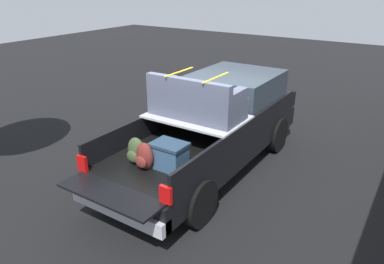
% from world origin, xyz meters
% --- Properties ---
extents(ground_plane, '(40.00, 40.00, 0.00)m').
position_xyz_m(ground_plane, '(0.00, 0.00, 0.00)').
color(ground_plane, black).
extents(pickup_truck, '(6.05, 2.06, 2.23)m').
position_xyz_m(pickup_truck, '(0.39, -0.00, 0.98)').
color(pickup_truck, black).
rests_on(pickup_truck, ground_plane).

